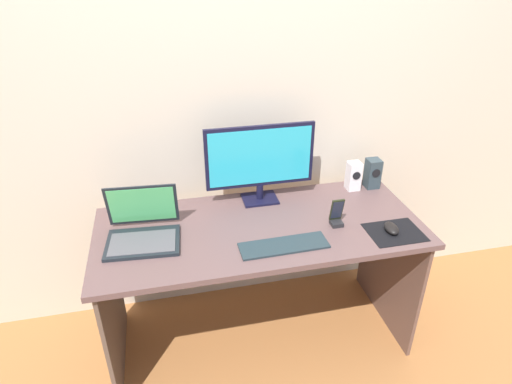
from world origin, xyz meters
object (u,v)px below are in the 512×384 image
at_px(monitor, 260,160).
at_px(mouse, 391,228).
at_px(laptop, 143,230).
at_px(phone_in_dock, 337,216).
at_px(speaker_near_monitor, 353,176).
at_px(speaker_right, 373,173).
at_px(keyboard_external, 284,245).

height_order(monitor, mouse, monitor).
distance_m(laptop, phone_in_dock, 0.90).
bearing_deg(phone_in_dock, mouse, -27.42).
xyz_separation_m(speaker_near_monitor, laptop, (-1.11, -0.23, -0.03)).
relative_size(mouse, phone_in_dock, 0.72).
bearing_deg(mouse, speaker_right, 81.52).
distance_m(speaker_right, keyboard_external, 0.76).
xyz_separation_m(monitor, phone_in_dock, (0.30, -0.31, -0.18)).
bearing_deg(speaker_near_monitor, keyboard_external, -139.96).
relative_size(speaker_near_monitor, laptop, 0.46).
bearing_deg(phone_in_dock, speaker_right, 43.45).
bearing_deg(monitor, mouse, -38.85).
height_order(keyboard_external, phone_in_dock, phone_in_dock).
relative_size(monitor, speaker_near_monitor, 3.52).
bearing_deg(speaker_near_monitor, mouse, -89.46).
relative_size(monitor, laptop, 1.61).
relative_size(speaker_right, laptop, 0.48).
bearing_deg(laptop, speaker_near_monitor, 11.66).
relative_size(speaker_near_monitor, phone_in_dock, 1.13).
bearing_deg(speaker_near_monitor, phone_in_dock, -125.06).
bearing_deg(mouse, speaker_near_monitor, 96.02).
bearing_deg(laptop, phone_in_dock, -5.42).
xyz_separation_m(monitor, keyboard_external, (0.01, -0.42, -0.22)).
relative_size(speaker_right, speaker_near_monitor, 1.04).
distance_m(laptop, mouse, 1.14).
distance_m(keyboard_external, phone_in_dock, 0.32).
xyz_separation_m(laptop, mouse, (1.12, -0.20, -0.03)).
height_order(monitor, keyboard_external, monitor).
height_order(speaker_near_monitor, laptop, laptop).
height_order(mouse, phone_in_dock, phone_in_dock).
bearing_deg(monitor, keyboard_external, -88.69).
relative_size(monitor, phone_in_dock, 3.99).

